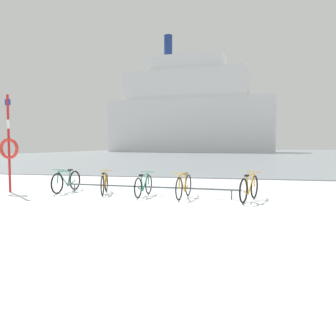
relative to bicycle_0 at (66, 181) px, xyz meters
name	(u,v)px	position (x,y,z in m)	size (l,w,h in m)	color
ground	(237,155)	(4.40, 49.89, -0.40)	(80.00, 132.00, 0.08)	silver
bike_rack	(148,187)	(2.94, -0.25, -0.09)	(5.83, 0.52, 0.31)	#4C5156
bicycle_0	(66,181)	(0.00, 0.00, 0.00)	(0.46, 1.77, 0.81)	black
bicycle_1	(104,183)	(1.41, -0.06, -0.02)	(0.56, 1.54, 0.75)	black
bicycle_2	(144,185)	(2.84, -0.32, -0.03)	(0.46, 1.61, 0.74)	black
bicycle_3	(184,186)	(4.14, -0.44, 0.00)	(0.46, 1.68, 0.79)	black
bicycle_4	(249,188)	(6.07, -0.58, 0.00)	(0.63, 1.70, 0.81)	black
rescue_post	(9,146)	(-1.85, -0.46, 1.20)	(0.72, 0.11, 3.28)	red
ferry_ship	(190,112)	(-7.16, 71.22, 8.86)	(38.85, 14.62, 27.48)	white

